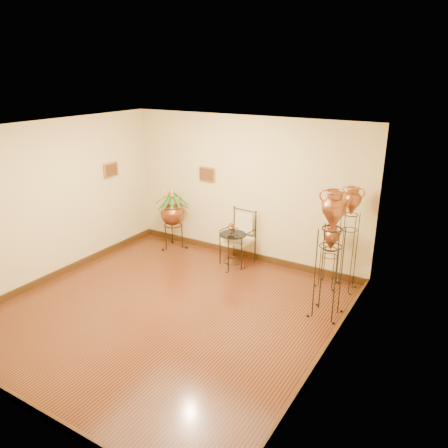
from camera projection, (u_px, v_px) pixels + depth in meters
The scene contains 8 objects.
ground at pixel (168, 311), 6.85m from camera, with size 5.00×5.00×0.00m, color #603216.
room_shell at pixel (163, 205), 6.28m from camera, with size 5.02×5.02×2.81m.
amphora_tall at pixel (348, 238), 7.23m from camera, with size 0.38×0.38×1.83m.
amphora_mid at pixel (330, 254), 6.41m from camera, with size 0.59×0.59×2.01m.
amphora_short at pixel (330, 255), 7.49m from camera, with size 0.37×0.37×1.13m.
planter_urn at pixel (172, 211), 9.05m from camera, with size 0.80×0.80×1.44m.
armchair at pixel (238, 238), 8.39m from camera, with size 0.63×0.60×1.04m.
side_table at pixel (233, 250), 8.19m from camera, with size 0.62×0.62×0.89m.
Camera 1 is at (3.85, -4.69, 3.58)m, focal length 35.00 mm.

